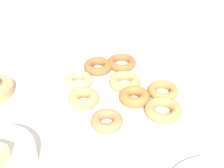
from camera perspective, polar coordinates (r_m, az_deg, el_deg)
ground_plane at (r=0.86m, az=1.43°, el=-1.51°), size 2.40×2.40×0.00m
donut_plate at (r=0.85m, az=1.44°, el=-1.16°), size 0.35×0.35×0.01m
donut_0 at (r=0.94m, az=1.82°, el=4.06°), size 0.13×0.13×0.02m
donut_1 at (r=0.86m, az=-6.37°, el=0.70°), size 0.09×0.09×0.03m
donut_2 at (r=0.83m, az=9.60°, el=-1.24°), size 0.11×0.11×0.02m
donut_3 at (r=0.79m, az=-5.37°, el=-2.70°), size 0.09×0.09×0.03m
donut_4 at (r=0.86m, az=2.16°, el=0.63°), size 0.13×0.13×0.03m
donut_5 at (r=0.80m, az=4.25°, el=-2.37°), size 0.09×0.09×0.03m
donut_6 at (r=0.92m, az=-2.66°, el=3.38°), size 0.09×0.09×0.03m
donut_7 at (r=0.73m, az=-1.01°, el=-6.99°), size 0.09×0.09×0.03m
donut_8 at (r=0.77m, az=9.46°, el=-4.95°), size 0.13×0.13×0.03m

